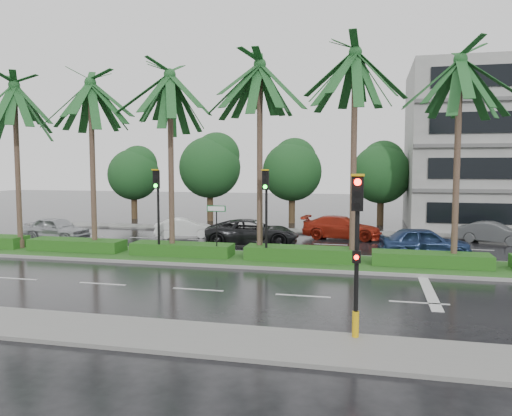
% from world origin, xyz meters
% --- Properties ---
extents(ground, '(120.00, 120.00, 0.00)m').
position_xyz_m(ground, '(0.00, 0.00, 0.00)').
color(ground, black).
rests_on(ground, ground).
extents(near_sidewalk, '(40.00, 2.40, 0.12)m').
position_xyz_m(near_sidewalk, '(0.00, -10.20, 0.06)').
color(near_sidewalk, slate).
rests_on(near_sidewalk, ground).
extents(far_sidewalk, '(40.00, 2.00, 0.12)m').
position_xyz_m(far_sidewalk, '(0.00, 12.00, 0.06)').
color(far_sidewalk, slate).
rests_on(far_sidewalk, ground).
extents(median, '(36.00, 4.00, 0.15)m').
position_xyz_m(median, '(0.00, 1.00, 0.08)').
color(median, gray).
rests_on(median, ground).
extents(hedge, '(35.20, 1.40, 0.60)m').
position_xyz_m(hedge, '(0.00, 1.00, 0.45)').
color(hedge, '#1C4F16').
rests_on(hedge, median).
extents(lane_markings, '(34.00, 13.06, 0.01)m').
position_xyz_m(lane_markings, '(3.04, -0.43, 0.01)').
color(lane_markings, silver).
rests_on(lane_markings, ground).
extents(palm_row, '(26.30, 4.20, 10.42)m').
position_xyz_m(palm_row, '(-1.25, 1.02, 8.61)').
color(palm_row, '#433126').
rests_on(palm_row, median).
extents(signal_near, '(0.34, 0.45, 4.36)m').
position_xyz_m(signal_near, '(6.00, -9.39, 2.50)').
color(signal_near, black).
rests_on(signal_near, near_sidewalk).
extents(signal_median_left, '(0.34, 0.42, 4.36)m').
position_xyz_m(signal_median_left, '(-4.00, 0.30, 3.00)').
color(signal_median_left, black).
rests_on(signal_median_left, median).
extents(signal_median_right, '(0.34, 0.42, 4.36)m').
position_xyz_m(signal_median_right, '(1.50, 0.30, 3.00)').
color(signal_median_right, black).
rests_on(signal_median_right, median).
extents(street_sign, '(0.95, 0.09, 2.60)m').
position_xyz_m(street_sign, '(-1.00, 0.48, 2.12)').
color(street_sign, black).
rests_on(street_sign, median).
extents(bg_trees, '(32.87, 5.29, 7.63)m').
position_xyz_m(bg_trees, '(0.94, 17.59, 4.58)').
color(bg_trees, '#3B271B').
rests_on(bg_trees, ground).
extents(car_silver, '(2.36, 4.53, 1.47)m').
position_xyz_m(car_silver, '(-12.87, 4.78, 0.74)').
color(car_silver, '#A7ABAF').
rests_on(car_silver, ground).
extents(car_white, '(2.58, 4.03, 1.25)m').
position_xyz_m(car_white, '(-5.50, 7.67, 0.63)').
color(car_white, white).
rests_on(car_white, ground).
extents(car_darkgrey, '(3.47, 5.86, 1.53)m').
position_xyz_m(car_darkgrey, '(-0.50, 5.80, 0.76)').
color(car_darkgrey, black).
rests_on(car_darkgrey, ground).
extents(car_red, '(2.57, 5.22, 1.46)m').
position_xyz_m(car_red, '(4.50, 9.47, 0.73)').
color(car_red, '#9F2011').
rests_on(car_red, ground).
extents(car_blue, '(2.49, 4.74, 1.54)m').
position_xyz_m(car_blue, '(9.00, 4.00, 0.77)').
color(car_blue, navy).
rests_on(car_blue, ground).
extents(car_grey, '(2.83, 4.12, 1.29)m').
position_xyz_m(car_grey, '(13.50, 9.73, 0.64)').
color(car_grey, '#545759').
rests_on(car_grey, ground).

